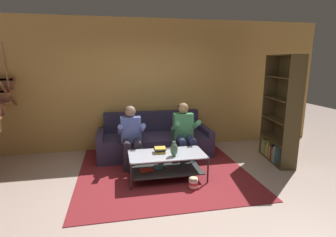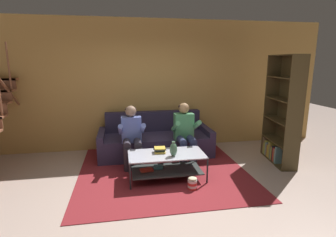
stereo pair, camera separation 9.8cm
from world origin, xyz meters
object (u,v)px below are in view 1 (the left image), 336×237
(person_seated_left, at_px, (131,134))
(popcorn_tub, at_px, (193,183))
(coffee_table, at_px, (166,162))
(couch, at_px, (154,141))
(person_seated_right, at_px, (184,130))
(vase, at_px, (174,149))
(book_stack, at_px, (160,150))
(bookshelf, at_px, (280,121))

(person_seated_left, bearing_deg, popcorn_tub, -53.04)
(coffee_table, distance_m, popcorn_tub, 0.61)
(couch, bearing_deg, person_seated_left, -132.92)
(person_seated_right, xyz_separation_m, popcorn_tub, (-0.16, -1.17, -0.54))
(person_seated_right, distance_m, popcorn_tub, 1.30)
(person_seated_left, bearing_deg, couch, 47.08)
(popcorn_tub, bearing_deg, couch, 101.75)
(coffee_table, distance_m, vase, 0.32)
(couch, distance_m, book_stack, 1.22)
(bookshelf, bearing_deg, popcorn_tub, -156.78)
(coffee_table, height_order, bookshelf, bookshelf)
(vase, bearing_deg, couch, 95.00)
(person_seated_right, height_order, book_stack, person_seated_right)
(vase, distance_m, bookshelf, 2.38)
(person_seated_right, distance_m, book_stack, 0.89)
(person_seated_right, distance_m, vase, 0.93)
(person_seated_left, distance_m, bookshelf, 2.96)
(vase, xyz_separation_m, popcorn_tub, (0.24, -0.33, -0.46))
(book_stack, relative_size, popcorn_tub, 0.99)
(person_seated_left, xyz_separation_m, popcorn_tub, (0.88, -1.17, -0.53))
(person_seated_left, bearing_deg, person_seated_right, 0.13)
(person_seated_right, height_order, coffee_table, person_seated_right)
(vase, bearing_deg, popcorn_tub, -54.53)
(popcorn_tub, bearing_deg, vase, 125.47)
(bookshelf, height_order, popcorn_tub, bookshelf)
(book_stack, distance_m, popcorn_tub, 0.79)
(person_seated_right, bearing_deg, popcorn_tub, -97.82)
(vase, relative_size, popcorn_tub, 1.17)
(person_seated_right, xyz_separation_m, book_stack, (-0.60, -0.64, -0.15))
(bookshelf, bearing_deg, book_stack, -172.02)
(coffee_table, bearing_deg, vase, -49.87)
(coffee_table, height_order, vase, vase)
(person_seated_left, distance_m, person_seated_right, 1.04)
(bookshelf, bearing_deg, vase, -166.53)
(bookshelf, distance_m, popcorn_tub, 2.36)
(couch, bearing_deg, bookshelf, -19.29)
(couch, distance_m, bookshelf, 2.62)
(couch, xyz_separation_m, bookshelf, (2.42, -0.85, 0.53))
(person_seated_left, relative_size, person_seated_right, 0.98)
(vase, bearing_deg, bookshelf, 13.47)
(vase, bearing_deg, person_seated_left, 127.53)
(book_stack, bearing_deg, coffee_table, -38.86)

